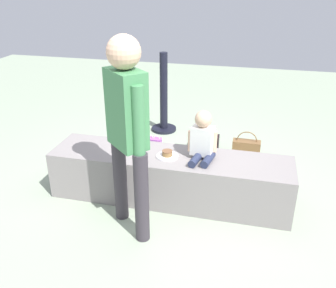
{
  "coord_description": "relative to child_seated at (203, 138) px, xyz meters",
  "views": [
    {
      "loc": [
        0.76,
        -3.18,
        2.15
      ],
      "look_at": [
        0.05,
        -0.26,
        0.74
      ],
      "focal_mm": 39.73,
      "sensor_mm": 36.0,
      "label": 1
    }
  ],
  "objects": [
    {
      "name": "water_bottle_far_side",
      "position": [
        -1.11,
        0.67,
        -0.6
      ],
      "size": [
        0.07,
        0.07,
        0.22
      ],
      "color": "silver",
      "rests_on": "ground_plane"
    },
    {
      "name": "cake_plate",
      "position": [
        -0.34,
        -0.04,
        -0.19
      ],
      "size": [
        0.22,
        0.22,
        0.07
      ],
      "color": "white",
      "rests_on": "concrete_ledge"
    },
    {
      "name": "handbag_brown_canvas",
      "position": [
        0.4,
        1.09,
        -0.58
      ],
      "size": [
        0.34,
        0.14,
        0.36
      ],
      "color": "brown",
      "rests_on": "ground_plane"
    },
    {
      "name": "party_cup_red",
      "position": [
        -0.82,
        0.99,
        -0.65
      ],
      "size": [
        0.07,
        0.07,
        0.1
      ],
      "primitive_type": "cylinder",
      "color": "red",
      "rests_on": "ground_plane"
    },
    {
      "name": "railing_post",
      "position": [
        -0.82,
        1.72,
        -0.27
      ],
      "size": [
        0.36,
        0.36,
        1.14
      ],
      "color": "black",
      "rests_on": "ground_plane"
    },
    {
      "name": "cake_box_white",
      "position": [
        -0.02,
        0.65,
        -0.64
      ],
      "size": [
        0.36,
        0.36,
        0.12
      ],
      "primitive_type": "cube",
      "rotation": [
        0.0,
        0.0,
        -0.37
      ],
      "color": "white",
      "rests_on": "ground_plane"
    },
    {
      "name": "concrete_ledge",
      "position": [
        -0.32,
        -0.01,
        -0.46
      ],
      "size": [
        2.4,
        0.57,
        0.49
      ],
      "primitive_type": "cube",
      "color": "gray",
      "rests_on": "ground_plane"
    },
    {
      "name": "child_seated",
      "position": [
        0.0,
        0.0,
        0.0
      ],
      "size": [
        0.28,
        0.33,
        0.48
      ],
      "color": "#272E4B",
      "rests_on": "concrete_ledge"
    },
    {
      "name": "handbag_black_leather",
      "position": [
        -0.11,
        1.2,
        -0.59
      ],
      "size": [
        0.31,
        0.15,
        0.33
      ],
      "color": "black",
      "rests_on": "ground_plane"
    },
    {
      "name": "water_bottle_near_gift",
      "position": [
        -1.1,
        0.83,
        -0.61
      ],
      "size": [
        0.07,
        0.07,
        0.2
      ],
      "color": "silver",
      "rests_on": "ground_plane"
    },
    {
      "name": "gift_bag",
      "position": [
        -0.69,
        0.71,
        -0.54
      ],
      "size": [
        0.18,
        0.1,
        0.36
      ],
      "color": "#B259BF",
      "rests_on": "ground_plane"
    },
    {
      "name": "ground_plane",
      "position": [
        -0.32,
        -0.01,
        -0.7
      ],
      "size": [
        12.0,
        12.0,
        0.0
      ],
      "primitive_type": "plane",
      "color": "#94A38A"
    },
    {
      "name": "adult_standing",
      "position": [
        -0.54,
        -0.57,
        0.34
      ],
      "size": [
        0.41,
        0.39,
        1.73
      ],
      "color": "#352F37",
      "rests_on": "ground_plane"
    }
  ]
}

